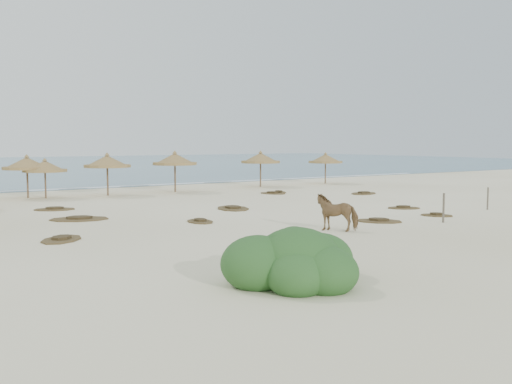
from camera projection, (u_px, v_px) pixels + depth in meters
ground at (331, 224)px, 25.62m from camera, size 160.00×160.00×0.00m
ocean at (5, 166)px, 87.56m from camera, size 200.00×100.00×0.01m
foam_line at (121, 186)px, 47.10m from camera, size 70.00×0.60×0.01m
palapa_1 at (45, 167)px, 37.17m from camera, size 3.47×3.47×2.65m
palapa_2 at (27, 164)px, 37.27m from camera, size 4.02×4.02×2.89m
palapa_3 at (107, 162)px, 39.04m from camera, size 3.87×3.87×2.98m
palapa_4 at (175, 160)px, 41.81m from camera, size 4.32×4.32×3.06m
palapa_5 at (261, 159)px, 46.73m from camera, size 4.22×4.22×2.99m
palapa_6 at (325, 159)px, 50.24m from camera, size 3.02×3.02×2.79m
horse at (337, 212)px, 23.77m from camera, size 1.77×1.92×1.52m
fence_post_near at (444, 208)px, 26.07m from camera, size 0.11×0.11×1.36m
fence_post_far at (488, 199)px, 30.96m from camera, size 0.09×0.09×1.23m
bush at (296, 262)px, 14.80m from camera, size 3.85×3.39×1.72m
scrub_0 at (61, 239)px, 21.40m from camera, size 2.32×2.40×0.16m
scrub_1 at (79, 219)px, 27.06m from camera, size 3.22×2.69×0.16m
scrub_2 at (200, 221)px, 26.23m from camera, size 1.28×1.80×0.16m
scrub_3 at (233, 208)px, 31.37m from camera, size 2.40×3.01×0.16m
scrub_4 at (404, 208)px, 31.58m from camera, size 2.14×1.96×0.16m
scrub_5 at (364, 193)px, 40.45m from camera, size 2.83×2.38×0.16m
scrub_6 at (55, 209)px, 30.94m from camera, size 2.53×2.10×0.16m
scrub_7 at (273, 193)px, 40.56m from camera, size 1.83×2.31×0.16m
scrub_9 at (379, 221)px, 26.37m from camera, size 2.42×2.51×0.16m
scrub_10 at (279, 192)px, 41.37m from camera, size 1.59×1.87×0.16m
scrub_11 at (318, 246)px, 19.89m from camera, size 2.52×2.25×0.16m
scrub_12 at (437, 215)px, 28.42m from camera, size 1.70×1.86×0.16m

